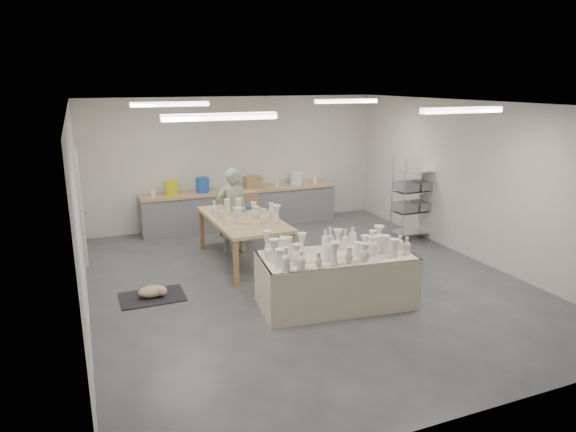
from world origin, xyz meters
name	(u,v)px	position (x,y,z in m)	size (l,w,h in m)	color
room	(298,163)	(-0.11, 0.08, 2.06)	(8.00, 8.02, 3.00)	#424449
back_counter	(241,207)	(-0.01, 3.68, 0.49)	(4.60, 0.60, 1.24)	tan
wire_shelf	(414,197)	(3.20, 1.40, 0.92)	(0.88, 0.48, 1.80)	silver
drying_table	(335,278)	(0.03, -1.06, 0.45)	(2.42, 1.35, 1.19)	olive
work_table	(245,217)	(-0.64, 1.38, 0.87)	(1.24, 2.38, 1.19)	tan
rug	(152,297)	(-2.55, 0.28, 0.01)	(1.00, 0.70, 0.02)	black
cat	(153,291)	(-2.53, 0.26, 0.11)	(0.49, 0.40, 0.18)	white
potter	(232,211)	(-0.73, 1.91, 0.86)	(0.63, 0.41, 1.72)	#92A57F
red_stool	(229,234)	(-0.73, 2.18, 0.31)	(0.45, 0.45, 0.34)	red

